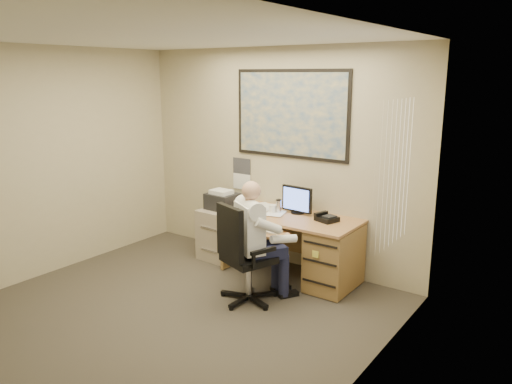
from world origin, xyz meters
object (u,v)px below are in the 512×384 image
Objects in this scene: desk at (317,247)px; person at (250,241)px; filing_cabinet at (223,228)px; office_chair at (247,274)px.

desk is 0.91m from person.
office_chair is (1.07, -0.90, -0.08)m from filing_cabinet.
office_chair is at bearing -46.80° from person.
person is at bearing -35.80° from filing_cabinet.
desk is 1.23× the size of person.
filing_cabinet is 0.85× the size of office_chair.
filing_cabinet is at bearing 172.98° from person.
person is (-0.36, -0.80, 0.22)m from desk.
person is (1.05, -0.82, 0.26)m from filing_cabinet.
person is (-0.02, 0.08, 0.34)m from office_chair.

